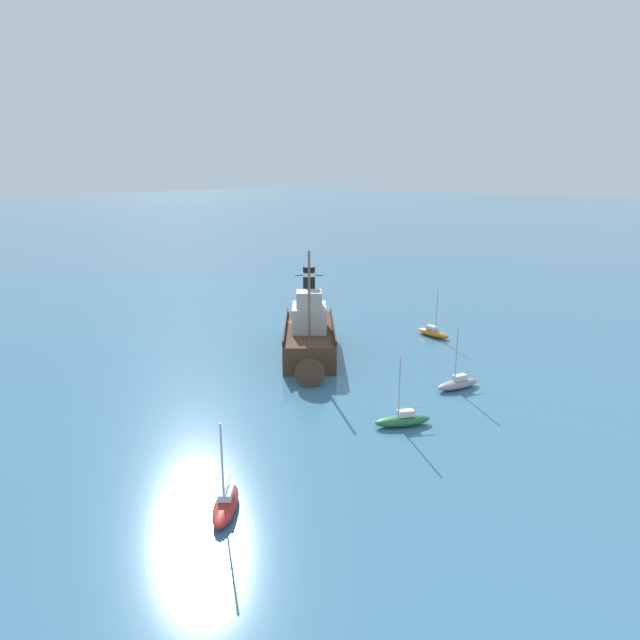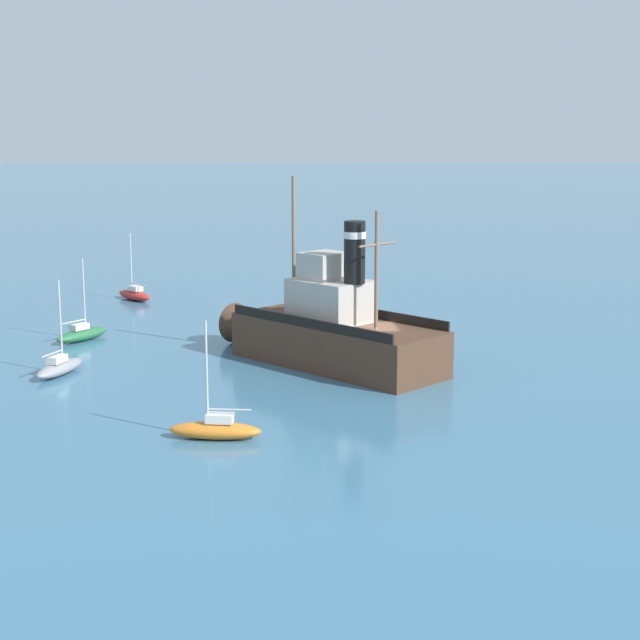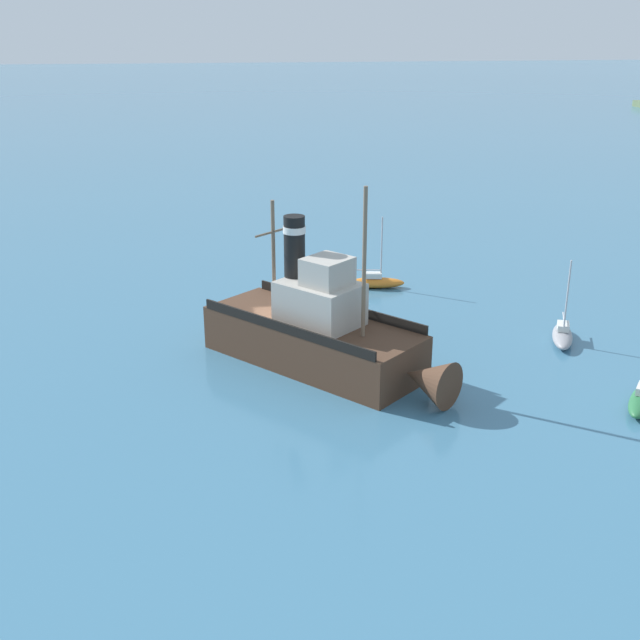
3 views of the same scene
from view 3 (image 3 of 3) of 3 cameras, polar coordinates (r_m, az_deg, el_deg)
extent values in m
plane|color=teal|center=(43.66, -2.94, -2.53)|extent=(600.00, 600.00, 0.00)
cube|color=#4C3323|center=(42.17, -0.54, -1.59)|extent=(11.87, 11.29, 2.40)
cone|color=#4C3323|center=(38.25, 7.68, -4.23)|extent=(3.36, 3.35, 2.35)
cube|color=#B2ADA3|center=(41.05, -0.02, 1.20)|extent=(4.98, 4.90, 2.20)
cube|color=#B2ADA3|center=(40.17, 0.53, 3.47)|extent=(2.96, 2.97, 1.40)
cylinder|color=black|center=(41.30, -1.83, 5.25)|extent=(1.10, 1.10, 3.20)
cylinder|color=silver|center=(41.07, -1.84, 6.45)|extent=(1.16, 1.16, 0.35)
cylinder|color=#75604C|center=(38.56, 3.16, 4.02)|extent=(0.20, 0.20, 7.50)
cylinder|color=#75604C|center=(42.50, -3.33, 4.55)|extent=(0.20, 0.20, 6.00)
cylinder|color=#75604C|center=(42.16, -3.36, 6.27)|extent=(1.83, 2.02, 0.12)
cube|color=black|center=(43.20, 1.32, 1.02)|extent=(8.56, 7.70, 0.50)
cube|color=black|center=(40.14, -2.55, -0.57)|extent=(8.56, 7.70, 0.50)
ellipsoid|color=orange|center=(54.54, 4.02, 2.66)|extent=(1.68, 3.92, 0.70)
cube|color=silver|center=(54.37, 3.82, 3.20)|extent=(0.80, 1.19, 0.36)
cylinder|color=#B7B7BC|center=(53.85, 4.41, 5.14)|extent=(0.10, 0.10, 4.20)
cylinder|color=#B7B7BC|center=(54.24, 3.41, 3.57)|extent=(0.36, 1.79, 0.08)
ellipsoid|color=gray|center=(47.26, 16.85, -1.12)|extent=(3.94, 2.44, 0.70)
cube|color=silver|center=(47.26, 16.91, -0.43)|extent=(1.26, 1.00, 0.36)
cylinder|color=#B7B7BC|center=(46.15, 17.17, 1.57)|extent=(0.10, 0.10, 4.20)
cylinder|color=#B7B7BC|center=(47.50, 16.94, 0.15)|extent=(1.70, 0.75, 0.08)
camera|label=1|loc=(38.01, 79.76, 2.77)|focal=32.00mm
camera|label=2|loc=(89.70, -2.28, 17.70)|focal=55.00mm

